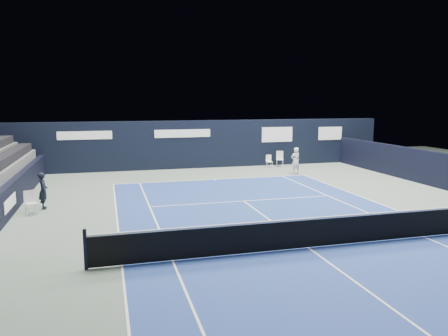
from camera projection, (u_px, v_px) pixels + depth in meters
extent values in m
plane|color=#596A5F|center=(283.00, 229.00, 15.05)|extent=(48.00, 48.00, 0.00)
cube|color=navy|center=(308.00, 248.00, 13.14)|extent=(10.97, 23.77, 0.01)
cube|color=white|center=(269.00, 162.00, 28.84)|extent=(0.38, 0.36, 0.03)
cube|color=white|center=(269.00, 158.00, 28.96)|extent=(0.37, 0.04, 0.44)
cylinder|color=white|center=(271.00, 164.00, 29.04)|extent=(0.02, 0.02, 0.38)
cylinder|color=white|center=(266.00, 164.00, 28.97)|extent=(0.02, 0.02, 0.38)
cylinder|color=white|center=(272.00, 165.00, 28.76)|extent=(0.02, 0.02, 0.38)
cylinder|color=white|center=(268.00, 165.00, 28.69)|extent=(0.02, 0.02, 0.38)
cube|color=silver|center=(280.00, 160.00, 29.18)|extent=(0.58, 0.56, 0.04)
cube|color=silver|center=(280.00, 155.00, 29.34)|extent=(0.44, 0.18, 0.55)
cylinder|color=silver|center=(283.00, 163.00, 29.38)|extent=(0.03, 0.03, 0.48)
cylinder|color=silver|center=(277.00, 163.00, 29.41)|extent=(0.03, 0.03, 0.48)
cylinder|color=silver|center=(283.00, 164.00, 29.02)|extent=(0.03, 0.03, 0.48)
cylinder|color=silver|center=(277.00, 163.00, 29.04)|extent=(0.03, 0.03, 0.48)
cube|color=silver|center=(31.00, 204.00, 16.96)|extent=(0.53, 0.52, 0.04)
cube|color=silver|center=(29.00, 196.00, 17.06)|extent=(0.39, 0.19, 0.49)
cylinder|color=silver|center=(35.00, 208.00, 17.23)|extent=(0.02, 0.02, 0.43)
cylinder|color=silver|center=(25.00, 209.00, 17.01)|extent=(0.02, 0.02, 0.43)
cylinder|color=silver|center=(37.00, 209.00, 16.97)|extent=(0.02, 0.02, 0.43)
cylinder|color=silver|center=(28.00, 211.00, 16.76)|extent=(0.02, 0.02, 0.43)
imported|color=black|center=(43.00, 191.00, 17.82)|extent=(0.44, 0.60, 1.51)
cube|color=white|center=(214.00, 179.00, 24.48)|extent=(10.97, 0.06, 0.00)
cube|color=white|center=(122.00, 266.00, 11.72)|extent=(0.06, 23.77, 0.00)
cube|color=white|center=(424.00, 237.00, 14.20)|extent=(0.06, 23.77, 0.00)
cube|color=white|center=(173.00, 261.00, 12.08)|extent=(0.06, 23.77, 0.00)
cube|color=white|center=(244.00, 201.00, 19.24)|extent=(8.23, 0.06, 0.00)
cube|color=white|center=(308.00, 248.00, 13.14)|extent=(0.06, 12.80, 0.00)
cube|color=white|center=(215.00, 180.00, 24.33)|extent=(0.06, 0.30, 0.00)
cylinder|color=black|center=(85.00, 249.00, 11.40)|extent=(0.10, 0.10, 1.10)
cube|color=black|center=(309.00, 233.00, 13.07)|extent=(12.80, 0.03, 0.86)
cube|color=white|center=(309.00, 219.00, 13.00)|extent=(12.80, 0.05, 0.06)
cube|color=black|center=(197.00, 144.00, 28.64)|extent=(26.00, 0.60, 3.10)
cube|color=silver|center=(85.00, 135.00, 26.41)|extent=(3.20, 0.02, 0.50)
cube|color=silver|center=(183.00, 133.00, 27.96)|extent=(3.60, 0.02, 0.50)
cube|color=silver|center=(277.00, 134.00, 29.67)|extent=(2.20, 0.02, 1.00)
cube|color=silver|center=(330.00, 133.00, 30.71)|extent=(1.80, 0.02, 0.90)
cube|color=black|center=(5.00, 203.00, 16.32)|extent=(0.30, 22.00, 1.20)
cube|color=silver|center=(10.00, 203.00, 16.36)|extent=(0.02, 2.00, 0.45)
imported|color=white|center=(296.00, 161.00, 26.20)|extent=(0.65, 0.49, 1.61)
cylinder|color=black|center=(295.00, 157.00, 25.84)|extent=(0.03, 0.29, 0.13)
torus|color=black|center=(297.00, 156.00, 25.59)|extent=(0.30, 0.13, 0.29)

